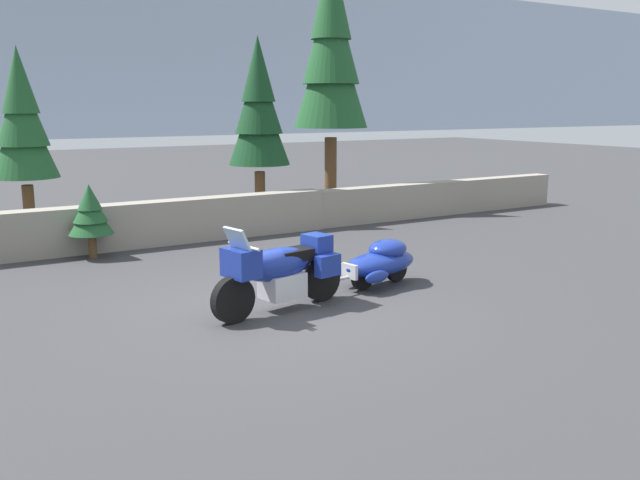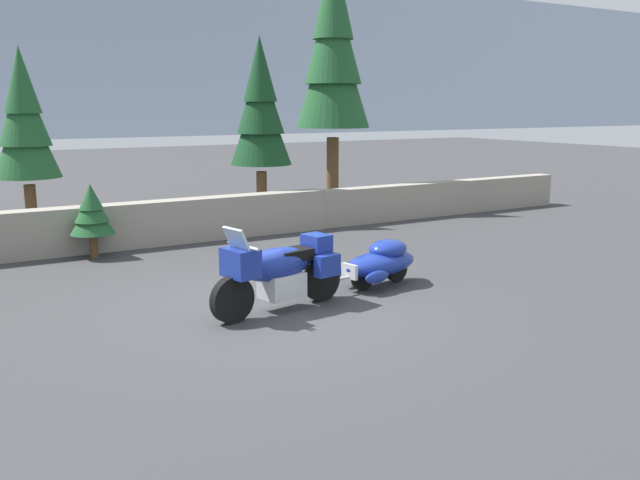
# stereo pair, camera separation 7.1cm
# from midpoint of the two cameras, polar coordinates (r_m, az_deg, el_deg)

# --- Properties ---
(ground_plane) EXTENTS (80.00, 80.00, 0.00)m
(ground_plane) POSITION_cam_midpoint_polar(r_m,az_deg,el_deg) (10.09, -3.83, -5.84)
(ground_plane) COLOR #38383A
(stone_guard_wall) EXTENTS (24.00, 0.52, 0.95)m
(stone_guard_wall) POSITION_cam_midpoint_polar(r_m,az_deg,el_deg) (14.92, -14.74, 1.26)
(stone_guard_wall) COLOR gray
(stone_guard_wall) RESTS_ON ground
(touring_motorcycle) EXTENTS (2.29, 1.01, 1.33)m
(touring_motorcycle) POSITION_cam_midpoint_polar(r_m,az_deg,el_deg) (9.85, -3.65, -2.51)
(touring_motorcycle) COLOR black
(touring_motorcycle) RESTS_ON ground
(car_shaped_trailer) EXTENTS (2.23, 0.99, 0.76)m
(car_shaped_trailer) POSITION_cam_midpoint_polar(r_m,az_deg,el_deg) (11.32, 4.93, -1.80)
(car_shaped_trailer) COLOR black
(car_shaped_trailer) RESTS_ON ground
(pine_tree_tall) EXTENTS (2.04, 2.04, 7.19)m
(pine_tree_tall) POSITION_cam_midpoint_polar(r_m,az_deg,el_deg) (19.31, 0.82, 15.82)
(pine_tree_tall) COLOR brown
(pine_tree_tall) RESTS_ON ground
(pine_tree_secondary) EXTENTS (1.51, 1.51, 4.63)m
(pine_tree_secondary) POSITION_cam_midpoint_polar(r_m,az_deg,el_deg) (17.00, -5.30, 10.99)
(pine_tree_secondary) COLOR brown
(pine_tree_secondary) RESTS_ON ground
(pine_tree_far_right) EXTENTS (1.43, 1.43, 4.23)m
(pine_tree_far_right) POSITION_cam_midpoint_polar(r_m,az_deg,el_deg) (16.39, -23.88, 9.21)
(pine_tree_far_right) COLOR brown
(pine_tree_far_right) RESTS_ON ground
(pine_sapling_near) EXTENTS (0.86, 0.86, 1.46)m
(pine_sapling_near) POSITION_cam_midpoint_polar(r_m,az_deg,el_deg) (14.00, -18.87, 2.24)
(pine_sapling_near) COLOR brown
(pine_sapling_near) RESTS_ON ground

